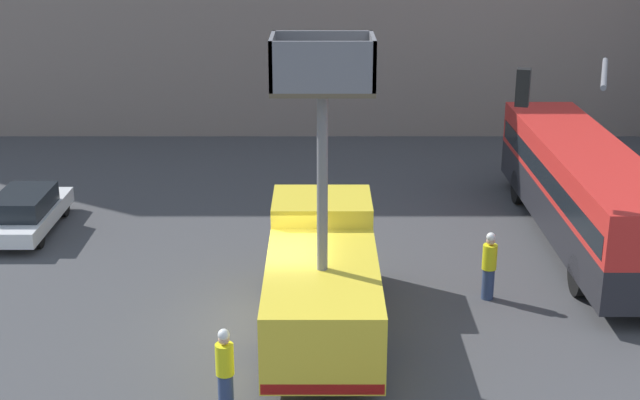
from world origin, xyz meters
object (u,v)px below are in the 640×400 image
(city_bus, at_px, (581,186))
(traffic_light_pole, at_px, (618,150))
(parked_car_curbside, at_px, (24,212))
(utility_truck, at_px, (320,273))
(road_worker_directing, at_px, (487,266))
(road_worker_near_truck, at_px, (223,370))

(city_bus, bearing_deg, traffic_light_pole, 167.81)
(traffic_light_pole, xyz_separation_m, parked_car_curbside, (-16.37, 6.15, -3.71))
(utility_truck, relative_size, road_worker_directing, 3.96)
(road_worker_directing, bearing_deg, city_bus, 22.68)
(city_bus, height_order, road_worker_near_truck, city_bus)
(utility_truck, bearing_deg, traffic_light_pole, 4.53)
(utility_truck, bearing_deg, parked_car_curbside, 144.22)
(utility_truck, distance_m, city_bus, 9.79)
(city_bus, xyz_separation_m, road_worker_directing, (-3.50, -4.02, -0.89))
(parked_car_curbside, bearing_deg, road_worker_near_truck, -54.81)
(traffic_light_pole, bearing_deg, parked_car_curbside, 159.40)
(utility_truck, bearing_deg, road_worker_near_truck, -118.35)
(parked_car_curbside, bearing_deg, city_bus, -3.07)
(road_worker_near_truck, relative_size, parked_car_curbside, 0.41)
(road_worker_near_truck, distance_m, parked_car_curbside, 12.72)
(road_worker_directing, bearing_deg, parked_car_curbside, 133.91)
(city_bus, distance_m, road_worker_near_truck, 13.71)
(utility_truck, distance_m, road_worker_near_truck, 4.22)
(traffic_light_pole, relative_size, parked_car_curbside, 1.44)
(traffic_light_pole, bearing_deg, city_bus, 81.04)
(city_bus, bearing_deg, road_worker_directing, 135.69)
(utility_truck, height_order, road_worker_near_truck, utility_truck)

